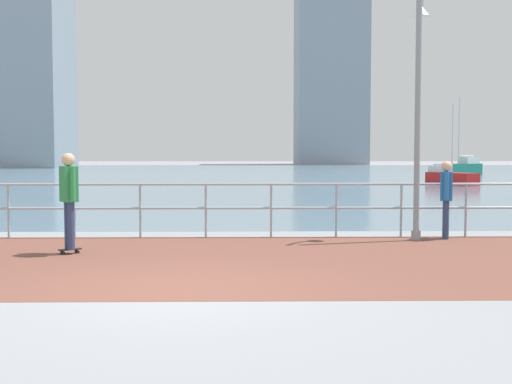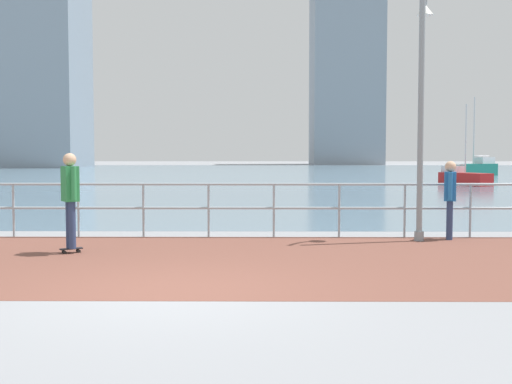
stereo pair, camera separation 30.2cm
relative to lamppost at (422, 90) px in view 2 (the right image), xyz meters
name	(u,v)px [view 2 (the right image)]	position (x,y,z in m)	size (l,w,h in m)	color
ground	(247,178)	(-4.42, 35.01, -3.09)	(220.00, 220.00, 0.00)	gray
brick_paving	(194,260)	(-4.42, -2.54, -3.08)	(28.00, 5.99, 0.01)	brown
harbor_water	(249,173)	(-4.42, 45.45, -3.09)	(180.00, 88.00, 0.00)	slate
waterfront_railing	(209,200)	(-4.42, 0.45, -2.29)	(25.25, 0.06, 1.17)	#9EADB7
lamppost	(422,90)	(0.00, 0.00, 0.00)	(0.46, 0.79, 5.58)	gray
skateboarder	(70,193)	(-6.71, -1.80, -2.00)	(0.40, 0.51, 1.80)	black
bystander	(450,194)	(0.64, 0.10, -2.13)	(0.33, 0.55, 1.64)	navy
sailboat_white	(464,177)	(8.34, 23.56, -2.64)	(2.40, 3.42, 4.65)	#B21E1E
sailboat_red	(475,168)	(14.30, 39.52, -2.47)	(4.59, 3.79, 6.46)	#197266
tower_steel	(346,64)	(11.21, 97.78, 14.13)	(11.69, 12.68, 36.09)	#8493A3
tower_slate	(36,51)	(-33.53, 72.81, 12.46)	(12.24, 11.55, 32.76)	#8493A3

